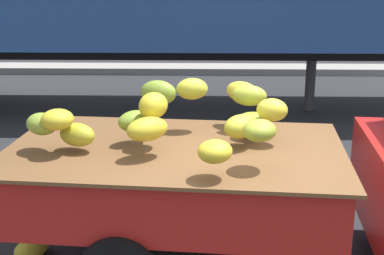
% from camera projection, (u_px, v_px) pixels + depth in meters
% --- Properties ---
extents(curb_strip, '(80.00, 0.80, 0.16)m').
position_uv_depth(curb_strip, '(233.00, 69.00, 13.63)').
color(curb_strip, gray).
rests_on(curb_strip, ground).
extents(fallen_banana_bunch_near_tailgate, '(0.40, 0.43, 0.17)m').
position_uv_depth(fallen_banana_bunch_near_tailgate, '(32.00, 248.00, 5.10)').
color(fallen_banana_bunch_near_tailgate, gold).
rests_on(fallen_banana_bunch_near_tailgate, ground).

